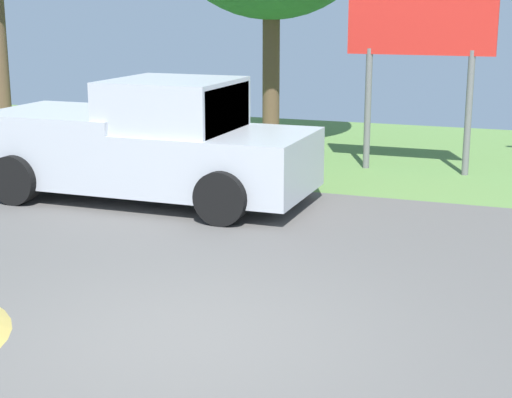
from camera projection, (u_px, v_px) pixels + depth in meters
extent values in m
cube|color=#565451|center=(258.00, 274.00, 9.20)|extent=(40.00, 8.00, 0.10)
cube|color=#598040|center=(391.00, 155.00, 16.49)|extent=(40.00, 8.00, 0.10)
cube|color=#ADB2BA|center=(145.00, 156.00, 12.41)|extent=(5.20, 2.00, 0.90)
cube|color=#ADB2BA|center=(173.00, 109.00, 12.07)|extent=(1.80, 1.84, 0.90)
cube|color=#2D3842|center=(225.00, 112.00, 11.78)|extent=(0.10, 1.70, 0.77)
cube|color=#ADB2BA|center=(71.00, 117.00, 12.72)|extent=(2.40, 2.00, 0.20)
cylinder|color=black|center=(270.00, 170.00, 12.82)|extent=(0.76, 0.28, 0.76)
cylinder|color=black|center=(222.00, 198.00, 11.00)|extent=(0.76, 0.28, 0.76)
cylinder|color=black|center=(86.00, 157.00, 13.97)|extent=(0.76, 0.28, 0.76)
cylinder|color=black|center=(15.00, 180.00, 12.15)|extent=(0.76, 0.28, 0.76)
cylinder|color=slate|center=(368.00, 109.00, 14.66)|extent=(0.12, 0.12, 2.20)
cylinder|color=slate|center=(468.00, 114.00, 14.06)|extent=(0.12, 0.12, 2.20)
cube|color=red|center=(422.00, 14.00, 13.96)|extent=(2.60, 0.10, 1.40)
cylinder|color=brown|center=(271.00, 70.00, 16.73)|extent=(0.36, 0.36, 3.27)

